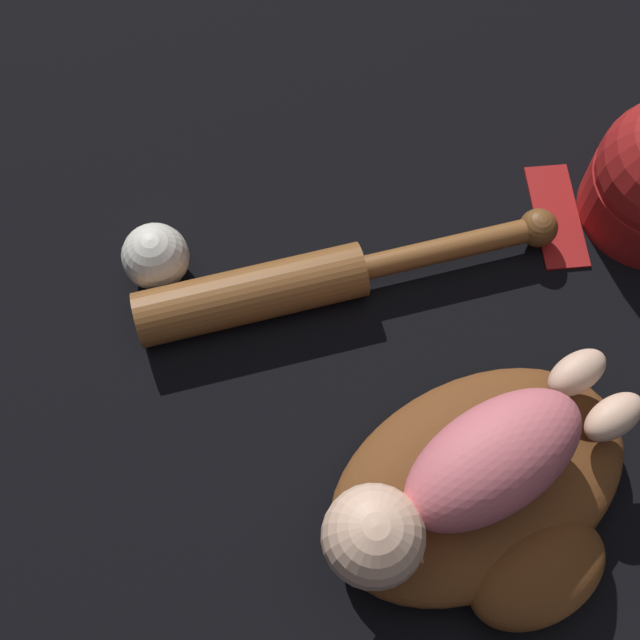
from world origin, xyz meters
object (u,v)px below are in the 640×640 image
(baby_figure, at_px, (469,477))
(baseball_bat, at_px, (299,283))
(baseball_glove, at_px, (488,497))
(baseball, at_px, (156,257))

(baby_figure, relative_size, baseball_bat, 0.83)
(baseball_glove, xyz_separation_m, baseball_bat, (-0.07, -0.31, -0.01))
(baseball_glove, xyz_separation_m, baby_figure, (0.02, -0.02, 0.08))
(baseball, bearing_deg, baseball_glove, 91.83)
(baseball_glove, relative_size, baby_figure, 1.10)
(baseball_bat, bearing_deg, baseball, -61.06)
(baseball_glove, distance_m, baseball_bat, 0.31)
(baseball_glove, relative_size, baseball, 4.98)
(baby_figure, relative_size, baseball, 4.53)
(baseball_bat, relative_size, baseball, 5.48)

